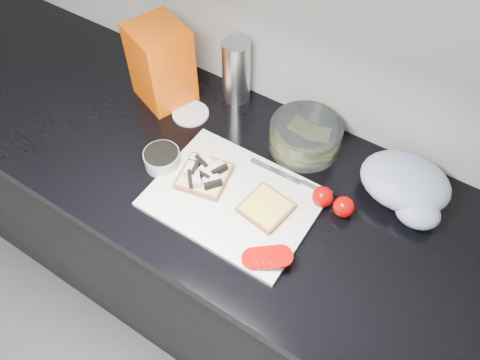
{
  "coord_description": "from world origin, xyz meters",
  "views": [
    {
      "loc": [
        0.4,
        0.58,
        1.86
      ],
      "look_at": [
        0.02,
        1.16,
        0.95
      ],
      "focal_mm": 35.0,
      "sensor_mm": 36.0,
      "label": 1
    }
  ],
  "objects_px": {
    "cutting_board": "(233,199)",
    "glass_bowl": "(305,136)",
    "steel_canister": "(236,71)",
    "bread_bag": "(161,64)"
  },
  "relations": [
    {
      "from": "cutting_board",
      "to": "glass_bowl",
      "type": "relative_size",
      "value": 2.09
    },
    {
      "from": "steel_canister",
      "to": "bread_bag",
      "type": "bearing_deg",
      "value": -148.15
    },
    {
      "from": "glass_bowl",
      "to": "bread_bag",
      "type": "xyz_separation_m",
      "value": [
        -0.44,
        -0.04,
        0.08
      ]
    },
    {
      "from": "cutting_board",
      "to": "bread_bag",
      "type": "height_order",
      "value": "bread_bag"
    },
    {
      "from": "cutting_board",
      "to": "glass_bowl",
      "type": "distance_m",
      "value": 0.26
    },
    {
      "from": "glass_bowl",
      "to": "cutting_board",
      "type": "bearing_deg",
      "value": -103.67
    },
    {
      "from": "bread_bag",
      "to": "steel_canister",
      "type": "relative_size",
      "value": 1.23
    },
    {
      "from": "bread_bag",
      "to": "steel_canister",
      "type": "bearing_deg",
      "value": 52.54
    },
    {
      "from": "glass_bowl",
      "to": "steel_canister",
      "type": "xyz_separation_m",
      "value": [
        -0.26,
        0.07,
        0.06
      ]
    },
    {
      "from": "cutting_board",
      "to": "steel_canister",
      "type": "height_order",
      "value": "steel_canister"
    }
  ]
}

